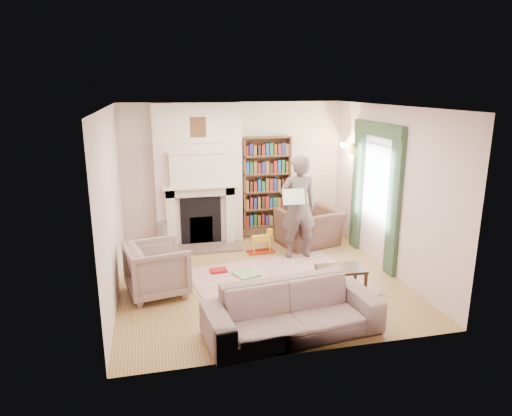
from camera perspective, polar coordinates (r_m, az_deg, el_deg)
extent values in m
plane|color=olive|center=(7.68, 0.42, -8.79)|extent=(4.50, 4.50, 0.00)
plane|color=white|center=(7.04, 0.47, 12.56)|extent=(4.50, 4.50, 0.00)
plane|color=silver|center=(9.39, -2.75, 4.56)|extent=(4.50, 0.00, 4.50)
plane|color=silver|center=(5.16, 6.25, -4.33)|extent=(4.50, 0.00, 4.50)
plane|color=silver|center=(7.07, -17.58, 0.39)|extent=(0.00, 4.50, 4.50)
plane|color=silver|center=(8.05, 16.24, 2.20)|extent=(0.00, 4.50, 4.50)
cube|color=silver|center=(9.12, -7.20, 4.14)|extent=(1.70, 0.35, 2.80)
cube|color=silver|center=(8.88, -6.97, 2.67)|extent=(1.47, 0.24, 0.05)
cube|color=black|center=(9.14, -6.89, -1.63)|extent=(0.80, 0.06, 0.96)
cube|color=silver|center=(8.83, -7.05, 4.82)|extent=(1.15, 0.18, 0.62)
cube|color=brown|center=(9.44, 1.30, 3.24)|extent=(1.00, 0.24, 1.85)
cube|color=silver|center=(8.37, 14.87, 3.13)|extent=(0.02, 0.90, 1.30)
cube|color=#2D462F|center=(7.81, 16.87, 0.27)|extent=(0.07, 0.32, 2.40)
cube|color=#2D462F|center=(9.02, 12.52, 2.48)|extent=(0.07, 0.32, 2.40)
cube|color=#2D462F|center=(8.22, 15.02, 9.48)|extent=(0.09, 1.70, 0.24)
cube|color=beige|center=(7.58, 2.87, -9.12)|extent=(2.94, 2.42, 0.01)
imported|color=brown|center=(9.19, 6.70, -2.41)|extent=(1.34, 1.24, 0.73)
imported|color=#AFA591|center=(7.16, -12.23, -7.49)|extent=(1.04, 1.02, 0.81)
imported|color=gray|center=(5.98, 4.58, -12.65)|extent=(2.33, 1.13, 0.66)
imported|color=#5A4B48|center=(8.34, 5.27, 0.08)|extent=(0.71, 0.47, 1.93)
cube|color=white|center=(8.04, 4.74, 1.42)|extent=(0.40, 0.12, 0.27)
cylinder|color=#96989D|center=(9.15, -11.55, -3.30)|extent=(0.25, 0.25, 0.55)
cube|color=#DEE550|center=(7.79, -1.23, -8.23)|extent=(0.49, 0.49, 0.03)
cube|color=#AA1317|center=(7.92, -4.72, -7.79)|extent=(0.29, 0.21, 0.05)
cube|color=red|center=(7.20, 0.76, -10.31)|extent=(0.30, 0.30, 0.02)
cube|color=red|center=(7.40, 4.18, -9.62)|extent=(0.26, 0.21, 0.02)
cube|color=red|center=(7.51, 3.42, -9.23)|extent=(0.26, 0.21, 0.02)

